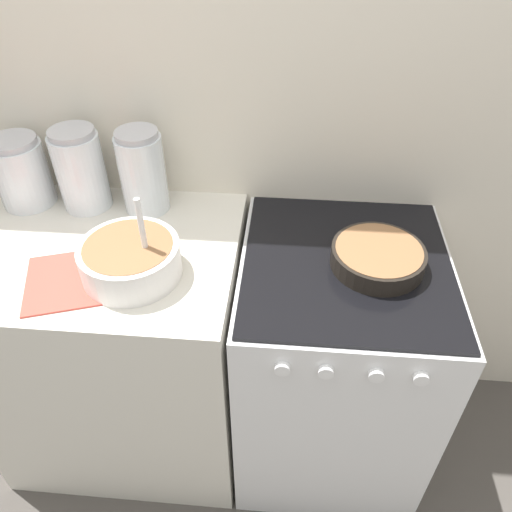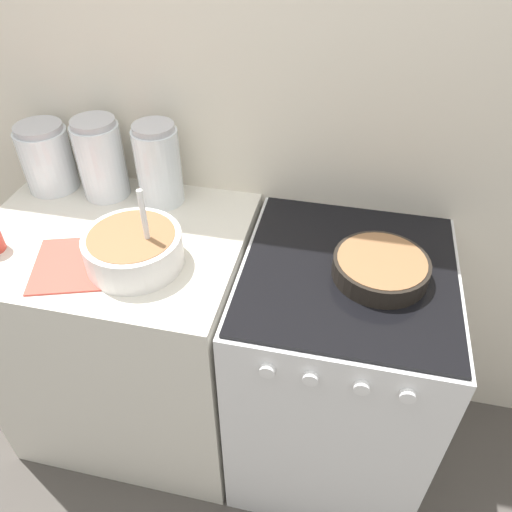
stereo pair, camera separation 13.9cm
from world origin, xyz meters
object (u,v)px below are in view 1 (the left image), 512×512
Objects in this scene: storage_jar_right at (143,177)px; stove at (332,363)px; mixing_bowl at (130,258)px; storage_jar_middle at (82,174)px; baking_pan at (378,257)px; storage_jar_left at (23,176)px.

stove is at bearing -19.08° from storage_jar_right.
mixing_bowl reaches higher than stove.
storage_jar_middle is (-0.85, 0.22, 0.59)m from stove.
storage_jar_right is (-0.04, 0.33, 0.06)m from mixing_bowl.
mixing_bowl is 1.02× the size of storage_jar_middle.
baking_pan is (0.08, -0.01, 0.50)m from stove.
mixing_bowl is at bearing -36.47° from storage_jar_left.
baking_pan is 0.77m from storage_jar_right.
stove is 3.52× the size of baking_pan.
stove is 4.05× the size of storage_jar_left.
mixing_bowl reaches higher than baking_pan.
storage_jar_middle is at bearing 165.97° from baking_pan.
baking_pan is at bearing -6.04° from stove.
baking_pan is 1.16m from storage_jar_left.
storage_jar_middle is (-0.24, 0.33, 0.06)m from mixing_bowl.
storage_jar_middle is 0.20m from storage_jar_right.
storage_jar_right reaches higher than mixing_bowl.
stove is at bearing 9.81° from mixing_bowl.
storage_jar_right is (-0.65, 0.22, 0.59)m from stove.
storage_jar_left is 0.40m from storage_jar_right.
storage_jar_left is at bearing 167.98° from stove.
storage_jar_left is 0.20m from storage_jar_middle.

